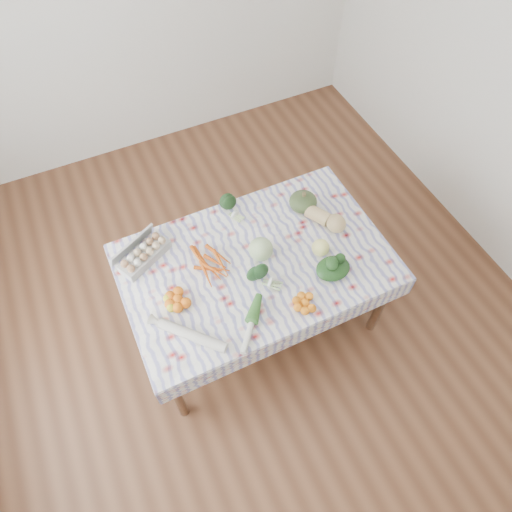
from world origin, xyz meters
The scene contains 16 objects.
ground centered at (0.00, 0.00, 0.00)m, with size 4.50×4.50×0.00m, color #59321E.
dining_table centered at (0.00, 0.00, 0.68)m, with size 1.60×1.00×0.75m.
tablecloth centered at (0.00, 0.00, 0.76)m, with size 1.66×1.06×0.01m, color white.
egg_carton centered at (-0.62, 0.31, 0.81)m, with size 0.34×0.14×0.09m, color #B4B4AF.
carrot_bunch centered at (-0.26, 0.09, 0.78)m, with size 0.24×0.22×0.04m, color #CA4F0F.
kale_bunch centered at (0.00, 0.42, 0.83)m, with size 0.15×0.13×0.13m, color #1A3817.
kabocha_squash centered at (0.47, 0.26, 0.82)m, with size 0.19×0.19×0.12m, color #374824.
cabbage centered at (0.04, 0.02, 0.84)m, with size 0.15×0.15×0.15m, color #A2BE7F.
butternut_squash centered at (0.54, 0.07, 0.82)m, with size 0.12×0.27×0.12m, color tan.
orange_cluster centered at (-0.53, -0.07, 0.80)m, with size 0.21×0.21×0.07m, color orange.
broccoli centered at (-0.03, -0.16, 0.82)m, with size 0.15×0.15×0.11m, color #1B411A.
mandarin_cluster centered at (0.13, -0.40, 0.79)m, with size 0.17×0.17×0.05m, color orange.
grapefruit centered at (0.39, -0.11, 0.82)m, with size 0.11×0.11×0.11m, color #F0E979.
spinach_bag centered at (0.39, -0.27, 0.81)m, with size 0.22×0.17×0.10m, color black.
daikon centered at (-0.54, -0.32, 0.79)m, with size 0.06×0.06×0.43m, color beige.
leek centered at (-0.21, -0.39, 0.78)m, with size 0.04×0.04×0.36m, color silver.
Camera 1 is at (-0.67, -1.43, 3.13)m, focal length 32.00 mm.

